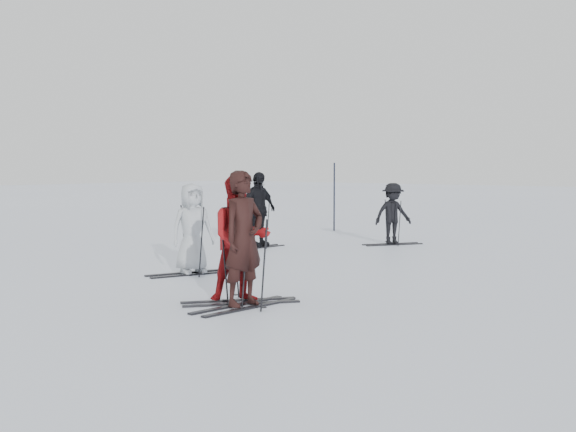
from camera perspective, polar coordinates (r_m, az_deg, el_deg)
The scene contains 12 objects.
ground at distance 13.81m, azimuth -2.65°, elevation -4.37°, with size 120.00×120.00×0.00m, color silver.
skier_near_dark at distance 10.20m, azimuth -3.53°, elevation -1.93°, with size 0.70×0.46×1.91m, color black.
skier_red at distance 10.52m, azimuth -3.82°, elevation -1.95°, with size 0.89×0.70×1.84m, color maroon.
skier_grey at distance 13.44m, azimuth -7.57°, elevation -1.07°, with size 0.81×0.53×1.66m, color #ABB1B5.
skier_uphill_left at distance 17.65m, azimuth -2.38°, elevation 0.44°, with size 1.07×0.45×1.83m, color black.
skier_uphill_far at distance 18.49m, azimuth 8.28°, elevation 0.12°, with size 0.99×0.57×1.54m, color black.
skis_near_dark at distance 10.24m, azimuth -3.52°, elevation -3.58°, with size 0.96×1.81×1.32m, color black, non-canonical shape.
skis_red at distance 10.56m, azimuth -3.81°, elevation -3.42°, with size 0.94×1.77×1.29m, color black, non-canonical shape.
skis_grey at distance 13.45m, azimuth -7.56°, elevation -1.80°, with size 0.95×1.80×1.31m, color black, non-canonical shape.
skis_uphill_left at distance 17.67m, azimuth -2.38°, elevation -0.68°, with size 0.82×1.55×1.13m, color black, non-canonical shape.
skis_uphill_far at distance 18.50m, azimuth 8.27°, elevation -0.44°, with size 0.85×1.61×1.18m, color black, non-canonical shape.
piste_marker at distance 22.23m, azimuth 3.67°, elevation 1.52°, with size 0.05×0.05×2.10m, color black.
Camera 1 is at (9.17, -10.13, 2.01)m, focal length 45.00 mm.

